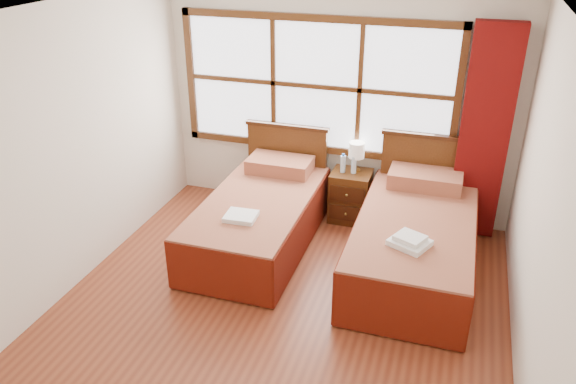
% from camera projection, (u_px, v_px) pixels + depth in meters
% --- Properties ---
extents(floor, '(4.50, 4.50, 0.00)m').
position_uv_depth(floor, '(274.00, 318.00, 4.99)').
color(floor, brown).
rests_on(floor, ground).
extents(ceiling, '(4.50, 4.50, 0.00)m').
position_uv_depth(ceiling, '(270.00, 16.00, 3.84)').
color(ceiling, white).
rests_on(ceiling, wall_back).
extents(wall_back, '(4.00, 0.00, 4.00)m').
position_uv_depth(wall_back, '(338.00, 104.00, 6.33)').
color(wall_back, silver).
rests_on(wall_back, floor).
extents(wall_left, '(0.00, 4.50, 4.50)m').
position_uv_depth(wall_left, '(59.00, 157.00, 4.96)').
color(wall_left, silver).
rests_on(wall_left, floor).
extents(wall_right, '(0.00, 4.50, 4.50)m').
position_uv_depth(wall_right, '(546.00, 225.00, 3.87)').
color(wall_right, silver).
rests_on(wall_right, floor).
extents(window, '(3.16, 0.06, 1.56)m').
position_uv_depth(window, '(316.00, 86.00, 6.28)').
color(window, white).
rests_on(window, wall_back).
extents(curtain, '(0.50, 0.16, 2.30)m').
position_uv_depth(curtain, '(484.00, 134.00, 5.84)').
color(curtain, '#660B0A').
rests_on(curtain, wall_back).
extents(bed_left, '(1.07, 2.09, 1.04)m').
position_uv_depth(bed_left, '(260.00, 216.00, 6.03)').
color(bed_left, '#361B0B').
rests_on(bed_left, floor).
extents(bed_right, '(1.13, 2.19, 1.10)m').
position_uv_depth(bed_right, '(415.00, 239.00, 5.57)').
color(bed_right, '#361B0B').
rests_on(bed_right, floor).
extents(nightstand, '(0.45, 0.44, 0.60)m').
position_uv_depth(nightstand, '(350.00, 196.00, 6.49)').
color(nightstand, '#4A2810').
rests_on(nightstand, floor).
extents(towels_left, '(0.32, 0.28, 0.05)m').
position_uv_depth(towels_left, '(241.00, 216.00, 5.48)').
color(towels_left, white).
rests_on(towels_left, bed_left).
extents(towels_right, '(0.41, 0.39, 0.10)m').
position_uv_depth(towels_right, '(410.00, 241.00, 4.96)').
color(towels_right, white).
rests_on(towels_right, bed_right).
extents(lamp, '(0.18, 0.18, 0.35)m').
position_uv_depth(lamp, '(357.00, 151.00, 6.30)').
color(lamp, '#B88B3B').
rests_on(lamp, nightstand).
extents(bottle_near, '(0.06, 0.06, 0.23)m').
position_uv_depth(bottle_near, '(343.00, 164.00, 6.33)').
color(bottle_near, silver).
rests_on(bottle_near, nightstand).
extents(bottle_far, '(0.06, 0.06, 0.23)m').
position_uv_depth(bottle_far, '(354.00, 164.00, 6.31)').
color(bottle_far, silver).
rests_on(bottle_far, nightstand).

